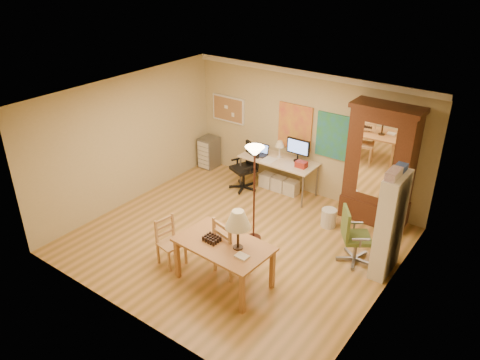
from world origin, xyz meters
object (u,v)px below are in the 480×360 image
Objects in this scene: office_chair_black at (245,177)px; office_chair_green at (353,247)px; armoire at (379,173)px; bookshelf at (390,226)px; dining_table at (229,237)px; computer_desk at (280,172)px.

office_chair_black is 1.03× the size of office_chair_green.
office_chair_black is 3.29m from office_chair_green.
bookshelf is (0.78, -1.49, -0.14)m from armoire.
office_chair_black is at bearing 163.86° from bookshelf.
dining_table is 2.62m from bookshelf.
office_chair_green is 0.57× the size of bookshelf.
office_chair_green is (1.36, 1.75, -0.62)m from dining_table.
computer_desk is at bearing 26.72° from office_chair_black.
armoire reaches higher than office_chair_black.
dining_table is at bearing -127.80° from office_chair_green.
computer_desk is 0.81m from office_chair_black.
bookshelf reaches higher than dining_table.
office_chair_green is (2.39, -1.46, -0.19)m from computer_desk.
dining_table is 1.46× the size of office_chair_black.
computer_desk is 1.60× the size of office_chair_black.
office_chair_black reaches higher than office_chair_green.
armoire is at bearing 99.00° from office_chair_green.
office_chair_green is at bearing -19.63° from office_chair_black.
armoire is at bearing 2.13° from computer_desk.
office_chair_green is 0.82m from bookshelf.
computer_desk is 0.71× the size of armoire.
dining_table is 3.48m from armoire.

